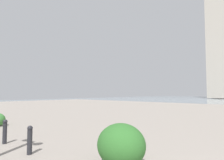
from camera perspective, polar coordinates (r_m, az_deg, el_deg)
bollard_near at (r=5.54m, az=-22.10°, el=-15.17°), size 0.13×0.13×0.70m
bollard_mid at (r=6.94m, az=-27.88°, el=-12.54°), size 0.13×0.13×0.71m
shrub_low at (r=4.33m, az=2.59°, el=-17.79°), size 1.03×0.93×0.88m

